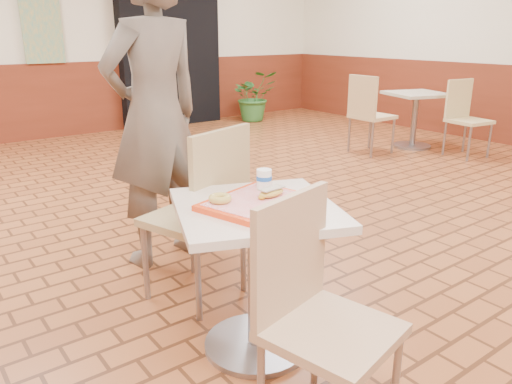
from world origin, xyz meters
TOP-DOWN VIEW (x-y plane):
  - room_shell at (0.00, 0.00)m, footprint 8.01×10.01m
  - wainscot_band at (0.00, 0.00)m, footprint 8.00×10.00m
  - corridor_doorway at (1.20, 4.88)m, footprint 1.60×0.22m
  - promo_poster at (-0.60, 4.94)m, footprint 0.50×0.03m
  - main_table at (-1.26, -0.55)m, footprint 0.67×0.67m
  - chair_main_front at (-1.37, -1.05)m, footprint 0.49×0.49m
  - chair_main_back at (-1.21, -0.04)m, footprint 0.56×0.56m
  - customer at (-1.15, 0.59)m, footprint 0.74×0.54m
  - serving_tray at (-1.26, -0.55)m, footprint 0.44×0.34m
  - ring_donut at (-1.40, -0.49)m, footprint 0.13×0.13m
  - long_john_donut at (-1.19, -0.56)m, footprint 0.14×0.08m
  - paper_cup at (-1.13, -0.45)m, footprint 0.07×0.07m
  - second_table at (2.87, 1.63)m, footprint 0.65×0.65m
  - chair_second_left at (2.13, 1.75)m, footprint 0.44×0.44m
  - chair_second_front at (2.97, 1.02)m, footprint 0.46×0.46m
  - potted_plant at (2.42, 4.40)m, footprint 0.87×0.81m

SIDE VIEW (x-z plane):
  - potted_plant at x=2.42m, z-range 0.00..0.80m
  - second_table at x=2.87m, z-range 0.12..0.80m
  - main_table at x=-1.26m, z-range 0.12..0.83m
  - chair_second_front at x=2.97m, z-range 0.05..0.93m
  - chair_main_front at x=-1.37m, z-range 0.05..0.93m
  - wainscot_band at x=0.00m, z-range 0.00..1.00m
  - chair_second_left at x=2.13m, z-range 0.05..0.98m
  - chair_main_back at x=-1.21m, z-range 0.06..1.01m
  - serving_tray at x=-1.26m, z-range 0.70..0.73m
  - ring_donut at x=-1.40m, z-range 0.73..0.76m
  - long_john_donut at x=-1.19m, z-range 0.73..0.77m
  - paper_cup at x=-1.13m, z-range 0.73..0.82m
  - customer at x=-1.15m, z-range 0.00..1.86m
  - corridor_doorway at x=1.20m, z-range 0.00..2.20m
  - room_shell at x=0.00m, z-range 0.00..3.00m
  - promo_poster at x=-0.60m, z-range 1.00..2.20m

